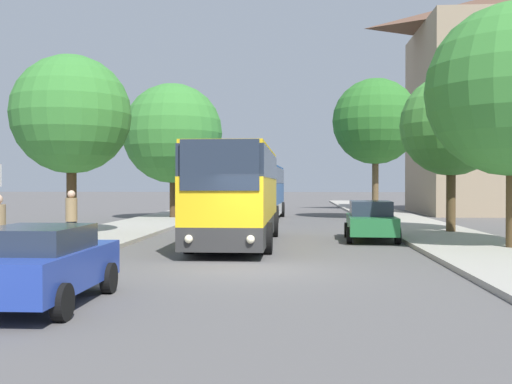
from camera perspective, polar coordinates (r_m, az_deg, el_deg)
The scene contains 10 objects.
ground_plane at distance 15.49m, azimuth 0.01°, elevation -7.44°, with size 300.00×300.00×0.00m, color #565454.
bus_front at distance 21.97m, azimuth -1.78°, elevation -0.14°, with size 2.83×10.52×3.49m.
bus_middle at distance 37.00m, azimuth 0.34°, elevation 0.10°, with size 2.95×11.30×3.33m.
parked_car_left_curb at distance 11.61m, azimuth -19.93°, elevation -6.42°, with size 2.02×4.02×1.45m.
parked_car_right_near at distance 23.82m, azimuth 10.87°, elevation -2.65°, with size 2.11×4.32×1.54m.
pedestrian_waiting_near at distance 19.67m, azimuth -17.17°, elevation -2.51°, with size 0.36×0.36×1.86m.
tree_left_near at distance 25.47m, azimuth -17.19°, elevation 7.04°, with size 4.79×4.79×7.27m.
tree_left_far at distance 37.63m, azimuth -7.93°, elevation 5.54°, with size 6.17×6.17×8.29m.
tree_right_near at distance 27.48m, azimuth 18.10°, elevation 6.04°, with size 4.41×4.41×6.83m.
tree_right_mid at distance 38.29m, azimuth 11.31°, elevation 6.59°, with size 5.35×5.35×8.65m.
Camera 1 is at (1.06, -15.29, 2.21)m, focal length 42.00 mm.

